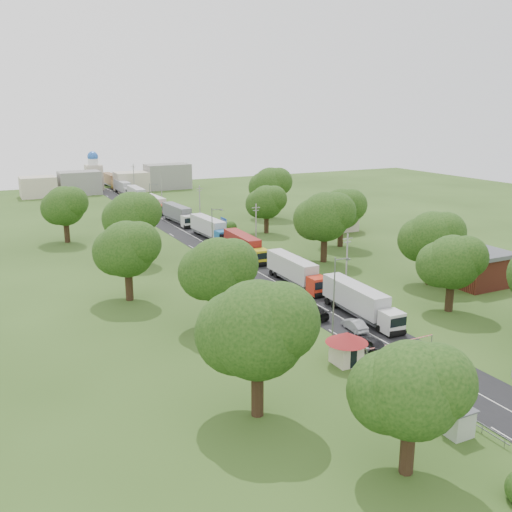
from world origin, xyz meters
TOP-DOWN VIEW (x-y plane):
  - ground at (0.00, 0.00)m, footprint 260.00×260.00m
  - road at (0.00, 20.00)m, footprint 8.00×200.00m
  - boom_barrier at (-1.36, -25.00)m, footprint 9.22×0.35m
  - guard_booth at (-7.20, -25.00)m, footprint 4.40×4.40m
  - kiosk at (-7.00, -40.00)m, footprint 2.30×2.30m
  - guard_rail at (-5.00, -35.00)m, footprint 0.10×17.00m
  - info_sign at (5.20, 35.00)m, footprint 0.12×3.10m
  - pole_1 at (5.50, -7.00)m, footprint 1.60×0.24m
  - pole_2 at (5.50, 21.00)m, footprint 1.60×0.24m
  - pole_3 at (5.50, 49.00)m, footprint 1.60×0.24m
  - pole_4 at (5.50, 77.00)m, footprint 1.60×0.24m
  - pole_5 at (5.50, 105.00)m, footprint 1.60×0.24m
  - lamp_0 at (-5.35, -20.00)m, footprint 2.03×0.22m
  - lamp_1 at (-5.35, 15.00)m, footprint 2.03×0.22m
  - lamp_2 at (-5.35, 50.00)m, footprint 2.03×0.22m
  - tree_2 at (13.99, -17.86)m, footprint 8.00×8.00m
  - tree_3 at (19.99, -7.84)m, footprint 8.80×8.80m
  - tree_4 at (12.99, 10.17)m, footprint 9.60×9.60m
  - tree_5 at (21.99, 18.16)m, footprint 8.80×8.80m
  - tree_6 at (14.99, 35.14)m, footprint 8.00×8.00m
  - tree_7 at (23.99, 50.17)m, footprint 9.60×9.60m
  - tree_8 at (-14.01, -41.86)m, footprint 8.00×8.00m
  - tree_9 at (-20.01, -29.83)m, footprint 9.60×9.60m
  - tree_10 at (-15.01, -9.84)m, footprint 8.80×8.80m
  - tree_11 at (-22.01, 5.16)m, footprint 8.80×8.80m
  - tree_12 at (-16.01, 25.17)m, footprint 9.60×9.60m
  - tree_13 at (-24.01, 45.16)m, footprint 8.80×8.80m
  - house_brick at (26.00, -12.00)m, footprint 8.60×6.60m
  - house_cream at (30.00, 30.00)m, footprint 10.08×10.08m
  - distant_town at (0.68, 110.00)m, footprint 52.00×8.00m
  - church at (-4.00, 118.00)m, footprint 5.00×5.00m
  - truck_0 at (2.16, -14.65)m, footprint 2.97×14.47m
  - truck_1 at (2.00, 1.02)m, footprint 2.61×14.32m
  - truck_2 at (2.19, 18.96)m, footprint 2.89×14.30m
  - truck_3 at (2.33, 35.43)m, footprint 3.13×14.80m
  - truck_4 at (1.91, 53.47)m, footprint 3.18×14.56m
  - truck_5 at (1.85, 70.87)m, footprint 2.88×13.75m
  - truck_6 at (1.62, 87.39)m, footprint 2.72×14.68m
  - truck_7 at (1.89, 104.16)m, footprint 2.51×14.33m
  - truck_8 at (2.38, 122.51)m, footprint 3.34×15.52m
  - car_lane_front at (-3.00, -23.50)m, footprint 2.27×4.74m
  - car_lane_mid at (-1.00, -18.00)m, footprint 1.82×4.24m
  - car_lane_rear at (-3.00, -12.00)m, footprint 2.30×5.12m
  - car_verge_near at (8.00, 11.10)m, footprint 2.37×5.05m
  - car_verge_far at (5.50, 26.43)m, footprint 2.58×4.59m
  - pedestrian_near at (1.26, -28.50)m, footprint 0.68×0.62m
  - pedestrian_booth at (-4.80, -22.00)m, footprint 0.94×1.07m

SIDE VIEW (x-z plane):
  - ground at x=0.00m, z-range 0.00..0.00m
  - road at x=0.00m, z-range -0.02..0.02m
  - guard_rail at x=-5.00m, z-range -0.85..0.85m
  - car_lane_mid at x=-1.00m, z-range 0.00..1.36m
  - car_verge_near at x=8.00m, z-range 0.00..1.40m
  - car_lane_rear at x=-3.00m, z-range 0.00..1.46m
  - car_verge_far at x=5.50m, z-range 0.00..1.47m
  - pedestrian_near at x=1.26m, z-range 0.00..1.56m
  - car_lane_front at x=-3.00m, z-range 0.00..1.56m
  - boom_barrier at x=-1.36m, z-range 0.30..1.48m
  - pedestrian_booth at x=-4.80m, z-range 0.00..1.85m
  - kiosk at x=-7.00m, z-range 0.02..2.43m
  - truck_5 at x=1.85m, z-range 0.12..3.92m
  - truck_2 at x=2.19m, z-range 0.12..4.08m
  - truck_1 at x=2.00m, z-range 0.12..4.09m
  - truck_7 at x=1.89m, z-range 0.12..4.09m
  - truck_0 at x=2.16m, z-range 0.12..4.12m
  - truck_4 at x=1.91m, z-range 0.12..4.14m
  - truck_6 at x=1.62m, z-range 0.12..4.19m
  - guard_booth at x=-7.20m, z-range 0.44..3.89m
  - truck_3 at x=2.33m, z-range 0.12..4.21m
  - truck_8 at x=2.38m, z-range 0.13..4.42m
  - house_brick at x=26.00m, z-range 0.05..5.25m
  - info_sign at x=5.20m, z-range 0.95..5.05m
  - distant_town at x=0.68m, z-range -0.51..7.49m
  - house_cream at x=30.00m, z-range 0.74..6.54m
  - pole_1 at x=5.50m, z-range 0.18..9.18m
  - pole_2 at x=5.50m, z-range 0.18..9.18m
  - pole_3 at x=5.50m, z-range 0.18..9.18m
  - pole_4 at x=5.50m, z-range 0.18..9.18m
  - pole_5 at x=5.50m, z-range 0.18..9.18m
  - church at x=-4.00m, z-range -0.76..11.54m
  - lamp_0 at x=-5.35m, z-range 0.55..10.55m
  - lamp_1 at x=-5.35m, z-range 0.55..10.55m
  - lamp_2 at x=-5.35m, z-range 0.55..10.55m
  - tree_2 at x=13.99m, z-range 1.55..11.65m
  - tree_6 at x=14.99m, z-range 1.55..11.65m
  - tree_8 at x=-14.01m, z-range 1.55..11.65m
  - tree_3 at x=19.99m, z-range 1.69..12.76m
  - tree_5 at x=21.99m, z-range 1.69..12.76m
  - tree_10 at x=-15.01m, z-range 1.69..12.76m
  - tree_11 at x=-22.01m, z-range 1.69..12.76m
  - tree_13 at x=-24.01m, z-range 1.69..12.76m
  - tree_4 at x=12.99m, z-range 1.83..13.88m
  - tree_7 at x=23.99m, z-range 1.83..13.88m
  - tree_9 at x=-20.01m, z-range 1.83..13.88m
  - tree_12 at x=-16.01m, z-range 1.83..13.88m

